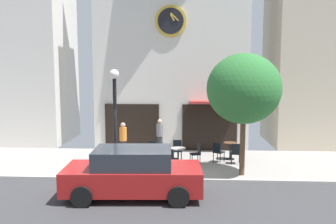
{
  "coord_description": "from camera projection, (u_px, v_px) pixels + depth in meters",
  "views": [
    {
      "loc": [
        1.72,
        -12.55,
        4.04
      ],
      "look_at": [
        0.92,
        2.53,
        2.21
      ],
      "focal_mm": 38.19,
      "sensor_mm": 36.0,
      "label": 1
    }
  ],
  "objects": [
    {
      "name": "cafe_chair_under_awning",
      "position": [
        218.0,
        151.0,
        15.42
      ],
      "size": [
        0.56,
        0.56,
        0.9
      ],
      "color": "black",
      "rests_on": "ground_plane"
    },
    {
      "name": "clock_building",
      "position": [
        172.0,
        35.0,
        18.55
      ],
      "size": [
        7.74,
        3.91,
        11.33
      ],
      "color": "silver",
      "rests_on": "ground_plane"
    },
    {
      "name": "pedestrian_grey",
      "position": [
        160.0,
        136.0,
        17.0
      ],
      "size": [
        0.4,
        0.4,
        1.67
      ],
      "color": "#2D2D38",
      "rests_on": "ground_plane"
    },
    {
      "name": "cafe_chair_curbside",
      "position": [
        197.0,
        152.0,
        15.16
      ],
      "size": [
        0.48,
        0.48,
        0.9
      ],
      "color": "black",
      "rests_on": "ground_plane"
    },
    {
      "name": "street_tree",
      "position": [
        244.0,
        89.0,
        13.31
      ],
      "size": [
        2.78,
        2.51,
        4.63
      ],
      "color": "brown",
      "rests_on": "ground_plane"
    },
    {
      "name": "pedestrian_orange",
      "position": [
        123.0,
        140.0,
        15.96
      ],
      "size": [
        0.44,
        0.44,
        1.67
      ],
      "color": "#2D2D38",
      "rests_on": "ground_plane"
    },
    {
      "name": "cafe_table_near_door",
      "position": [
        149.0,
        154.0,
        14.82
      ],
      "size": [
        0.65,
        0.65,
        0.76
      ],
      "color": "black",
      "rests_on": "ground_plane"
    },
    {
      "name": "cafe_chair_facing_street",
      "position": [
        177.0,
        149.0,
        15.81
      ],
      "size": [
        0.42,
        0.42,
        0.9
      ],
      "color": "black",
      "rests_on": "ground_plane"
    },
    {
      "name": "cafe_table_center_left",
      "position": [
        116.0,
        153.0,
        14.89
      ],
      "size": [
        0.78,
        0.78,
        0.76
      ],
      "color": "black",
      "rests_on": "ground_plane"
    },
    {
      "name": "cafe_table_center",
      "position": [
        178.0,
        154.0,
        15.03
      ],
      "size": [
        0.64,
        0.64,
        0.73
      ],
      "color": "black",
      "rests_on": "ground_plane"
    },
    {
      "name": "cafe_chair_outer",
      "position": [
        152.0,
        150.0,
        15.62
      ],
      "size": [
        0.49,
        0.49,
        0.9
      ],
      "color": "black",
      "rests_on": "ground_plane"
    },
    {
      "name": "cafe_chair_right_end",
      "position": [
        236.0,
        152.0,
        15.17
      ],
      "size": [
        0.43,
        0.43,
        0.9
      ],
      "color": "black",
      "rests_on": "ground_plane"
    },
    {
      "name": "cafe_chair_by_entrance",
      "position": [
        171.0,
        157.0,
        14.23
      ],
      "size": [
        0.55,
        0.55,
        0.9
      ],
      "color": "black",
      "rests_on": "ground_plane"
    },
    {
      "name": "cafe_chair_near_lamp",
      "position": [
        106.0,
        158.0,
        14.1
      ],
      "size": [
        0.43,
        0.43,
        0.9
      ],
      "color": "black",
      "rests_on": "ground_plane"
    },
    {
      "name": "parked_car_red",
      "position": [
        133.0,
        173.0,
        11.3
      ],
      "size": [
        4.38,
        2.19,
        1.55
      ],
      "color": "maroon",
      "rests_on": "ground_plane"
    },
    {
      "name": "ground_plane",
      "position": [
        138.0,
        185.0,
        12.61
      ],
      "size": [
        26.68,
        10.94,
        0.13
      ],
      "color": "gray"
    },
    {
      "name": "street_lamp",
      "position": [
        115.0,
        122.0,
        13.58
      ],
      "size": [
        0.36,
        0.36,
        4.02
      ],
      "color": "black",
      "rests_on": "ground_plane"
    },
    {
      "name": "cafe_table_rightmost",
      "position": [
        230.0,
        148.0,
        15.98
      ],
      "size": [
        0.61,
        0.61,
        0.77
      ],
      "color": "black",
      "rests_on": "ground_plane"
    },
    {
      "name": "neighbor_building_left",
      "position": [
        22.0,
        37.0,
        19.71
      ],
      "size": [
        5.03,
        4.02,
        11.53
      ],
      "color": "silver",
      "rests_on": "ground_plane"
    }
  ]
}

